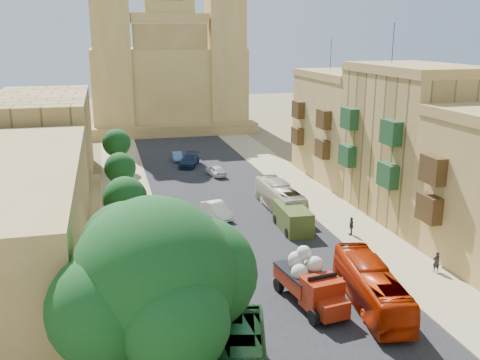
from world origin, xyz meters
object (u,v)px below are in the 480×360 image
street_tree_c (120,168)px  bus_red_east (371,286)px  car_white_a (217,210)px  street_tree_a (134,259)px  ficus_tree (156,283)px  pedestrian_c (351,226)px  car_white_b (216,170)px  car_blue_b (177,157)px  pedestrian_a (436,262)px  street_tree_d (117,143)px  olive_pickup (293,218)px  car_blue_a (201,246)px  church (167,74)px  red_truck (310,281)px  car_dkblue (189,161)px  street_tree_b (125,199)px  car_cream (292,222)px  bus_cream_east (280,197)px

street_tree_c → bus_red_east: size_ratio=0.52×
car_white_a → street_tree_a: bearing=-130.5°
ficus_tree → pedestrian_c: ficus_tree is taller
car_white_b → bus_red_east: bearing=84.2°
car_blue_b → pedestrian_a: (13.12, -39.18, 0.18)m
street_tree_d → olive_pickup: 28.54m
street_tree_c → car_blue_a: 17.09m
church → ficus_tree: bearing=-97.2°
car_white_a → car_blue_b: size_ratio=1.23×
red_truck → car_dkblue: (-1.59, 38.04, -0.84)m
street_tree_a → street_tree_b: 12.00m
street_tree_a → street_tree_d: bearing=90.0°
street_tree_d → pedestrian_a: 41.21m
church → car_cream: 55.90m
pedestrian_c → bus_red_east: bearing=-8.3°
street_tree_b → pedestrian_c: bearing=-9.8°
car_blue_a → pedestrian_c: (12.96, 0.84, 0.14)m
pedestrian_c → bus_cream_east: bearing=-142.1°
olive_pickup → pedestrian_c: olive_pickup is taller
olive_pickup → car_cream: (0.11, 0.34, -0.46)m
car_blue_b → street_tree_c: bearing=-113.3°
car_blue_a → street_tree_d: bearing=95.8°
street_tree_b → car_blue_b: street_tree_b is taller
car_white_b → street_tree_c: bearing=20.5°
street_tree_d → bus_cream_east: 24.44m
church → car_blue_b: size_ratio=10.38×
street_tree_a → car_blue_a: street_tree_a is taller
street_tree_a → red_truck: street_tree_a is taller
church → street_tree_d: bearing=-108.1°
car_blue_a → car_cream: size_ratio=0.95×
ficus_tree → car_white_a: ficus_tree is taller
car_dkblue → car_blue_a: bearing=-76.7°
street_tree_b → car_white_a: size_ratio=1.27×
bus_red_east → pedestrian_c: bus_red_east is taller
street_tree_d → red_truck: size_ratio=0.83×
street_tree_d → street_tree_a: bearing=-90.0°
red_truck → car_white_b: size_ratio=1.66×
bus_red_east → car_blue_a: bus_red_east is taller
street_tree_a → olive_pickup: (14.00, 11.26, -2.51)m
church → bus_red_east: (4.14, -69.30, -8.20)m
car_dkblue → pedestrian_a: pedestrian_a is taller
car_white_a → car_blue_b: 23.83m
ficus_tree → street_tree_c: (-0.59, 31.99, -2.43)m
street_tree_b → olive_pickup: size_ratio=1.08×
church → street_tree_c: 44.22m
red_truck → car_cream: red_truck is taller
car_blue_a → car_dkblue: (3.59, 28.48, 0.08)m
car_white_b → bus_cream_east: bearing=92.2°
red_truck → car_blue_b: bearing=93.7°
church → car_white_a: bearing=-91.9°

